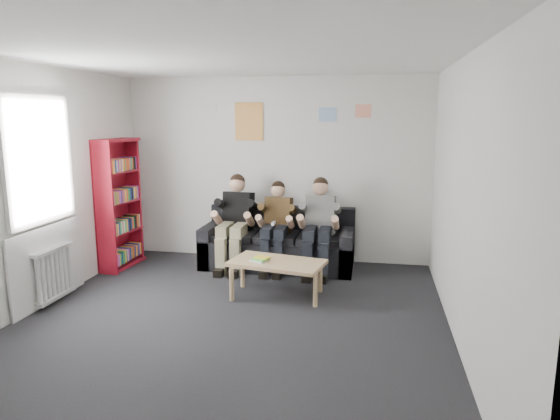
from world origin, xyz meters
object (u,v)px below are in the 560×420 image
at_px(coffee_table, 277,265).
at_px(person_left, 234,223).
at_px(person_middle, 276,226).
at_px(sofa, 279,246).
at_px(bookshelf, 120,204).
at_px(person_right, 319,226).

relative_size(coffee_table, person_left, 0.83).
bearing_deg(person_middle, sofa, 94.52).
xyz_separation_m(bookshelf, person_left, (1.61, 0.23, -0.26)).
bearing_deg(person_left, sofa, 24.68).
xyz_separation_m(bookshelf, person_right, (2.80, 0.23, -0.26)).
bearing_deg(person_left, person_right, 6.29).
distance_m(bookshelf, person_right, 2.82).
bearing_deg(person_right, person_middle, -178.37).
bearing_deg(person_left, bookshelf, -165.59).
relative_size(person_left, person_middle, 1.07).
bearing_deg(person_left, person_middle, 6.68).
height_order(sofa, person_right, person_right).
bearing_deg(person_left, coffee_table, -45.38).
relative_size(sofa, person_right, 1.63).
height_order(bookshelf, person_middle, bookshelf).
relative_size(person_middle, person_right, 0.95).
height_order(coffee_table, person_right, person_right).
distance_m(sofa, person_right, 0.72).
xyz_separation_m(sofa, person_left, (-0.59, -0.20, 0.36)).
relative_size(sofa, person_middle, 1.72).
relative_size(coffee_table, person_right, 0.84).
bearing_deg(person_right, bookshelf, -173.29).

